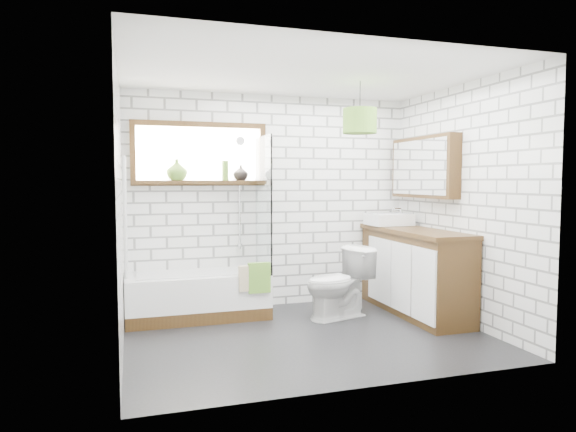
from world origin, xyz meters
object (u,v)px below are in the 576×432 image
object	(u,v)px
bathtub	(198,296)
toilet	(338,283)
vanity	(414,271)
basin	(389,219)
pendant	(360,121)

from	to	relation	value
bathtub	toilet	size ratio (longest dim) A/B	1.97
vanity	toilet	xyz separation A→B (m)	(-0.90, 0.07, -0.10)
toilet	basin	bearing A→B (deg)	101.06
bathtub	pendant	distance (m)	2.54
bathtub	toilet	distance (m)	1.54
bathtub	pendant	size ratio (longest dim) A/B	4.44
pendant	basin	bearing A→B (deg)	45.31
basin	pendant	xyz separation A→B (m)	(-0.75, -0.76, 1.07)
bathtub	pendant	bearing A→B (deg)	-26.52
vanity	basin	distance (m)	0.75
vanity	toilet	bearing A→B (deg)	175.74
bathtub	basin	world-z (taller)	basin
basin	vanity	bearing A→B (deg)	-83.16
vanity	pendant	bearing A→B (deg)	-162.34
vanity	basin	xyz separation A→B (m)	(-0.06, 0.50, 0.55)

